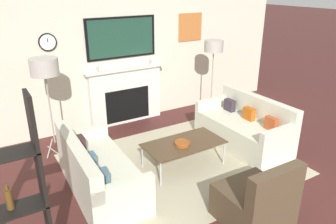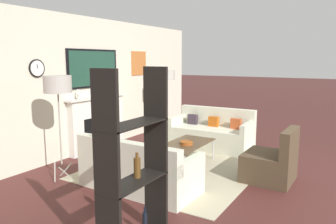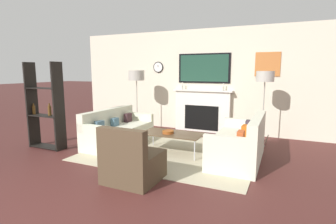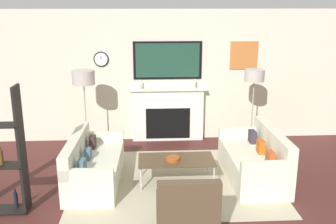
{
  "view_description": "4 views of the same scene",
  "coord_description": "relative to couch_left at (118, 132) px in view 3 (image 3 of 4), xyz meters",
  "views": [
    {
      "loc": [
        -2.47,
        -0.81,
        2.68
      ],
      "look_at": [
        -0.14,
        3.04,
        0.87
      ],
      "focal_mm": 35.0,
      "sensor_mm": 36.0,
      "label": 1
    },
    {
      "loc": [
        -4.96,
        0.22,
        1.87
      ],
      "look_at": [
        0.26,
        3.35,
        0.89
      ],
      "focal_mm": 35.0,
      "sensor_mm": 36.0,
      "label": 2
    },
    {
      "loc": [
        2.03,
        -1.78,
        1.62
      ],
      "look_at": [
        -0.29,
        3.33,
        0.73
      ],
      "focal_mm": 28.0,
      "sensor_mm": 36.0,
      "label": 3
    },
    {
      "loc": [
        -0.46,
        -2.99,
        2.83
      ],
      "look_at": [
        -0.08,
        3.4,
        1.03
      ],
      "focal_mm": 42.0,
      "sensor_mm": 36.0,
      "label": 4
    }
  ],
  "objects": [
    {
      "name": "coffee_table",
      "position": [
        1.34,
        -0.06,
        0.1
      ],
      "size": [
        1.21,
        0.64,
        0.4
      ],
      "color": "#4C3823",
      "rests_on": "ground_plane"
    },
    {
      "name": "area_rug",
      "position": [
        1.33,
        -0.0,
        -0.28
      ],
      "size": [
        3.26,
        2.63,
        0.01
      ],
      "color": "#B7AD8E",
      "rests_on": "ground_plane"
    },
    {
      "name": "armchair",
      "position": [
        1.36,
        -1.56,
        0.0
      ],
      "size": [
        0.76,
        0.74,
        0.84
      ],
      "color": "#4B3A28",
      "rests_on": "ground_plane"
    },
    {
      "name": "floor_lamp_left",
      "position": [
        -0.27,
        1.28,
        1.2
      ],
      "size": [
        0.42,
        0.42,
        1.63
      ],
      "color": "#9E998E",
      "rests_on": "ground_plane"
    },
    {
      "name": "shelf_unit",
      "position": [
        -1.2,
        -0.84,
        0.55
      ],
      "size": [
        0.81,
        0.28,
        1.8
      ],
      "color": "black",
      "rests_on": "ground_plane"
    },
    {
      "name": "couch_left",
      "position": [
        0.0,
        0.0,
        0.0
      ],
      "size": [
        0.82,
        1.74,
        0.78
      ],
      "color": "beige",
      "rests_on": "ground_plane"
    },
    {
      "name": "floor_lamp_right",
      "position": [
        2.92,
        1.28,
        1.19
      ],
      "size": [
        0.37,
        0.37,
        1.62
      ],
      "color": "#9E998E",
      "rests_on": "ground_plane"
    },
    {
      "name": "couch_right",
      "position": [
        2.65,
        -0.0,
        0.02
      ],
      "size": [
        0.83,
        1.68,
        0.83
      ],
      "color": "beige",
      "rests_on": "ground_plane"
    },
    {
      "name": "decorative_bowl",
      "position": [
        1.28,
        -0.11,
        0.15
      ],
      "size": [
        0.23,
        0.23,
        0.06
      ],
      "color": "#97481D",
      "rests_on": "coffee_table"
    },
    {
      "name": "fireplace_wall",
      "position": [
        1.33,
        2.09,
        0.96
      ],
      "size": [
        7.53,
        0.28,
        2.7
      ],
      "color": "beige",
      "rests_on": "ground_plane"
    }
  ]
}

